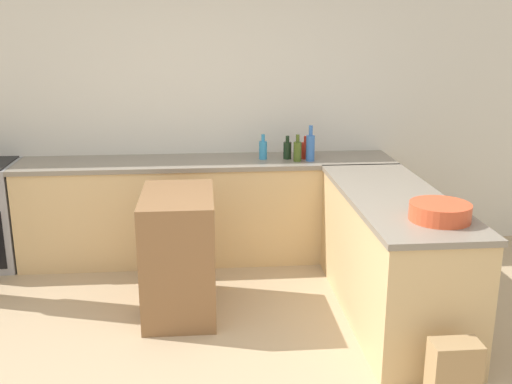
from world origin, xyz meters
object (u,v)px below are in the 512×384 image
Objects in this scene: island_table at (179,253)px; mixing_bowl at (440,212)px; hot_sauce_bottle at (306,150)px; paper_bag at (453,375)px; wine_bottle_dark at (287,150)px; olive_oil_bottle at (298,151)px; water_bottle_blue at (310,147)px; dish_soap_bottle at (263,149)px.

mixing_bowl is (1.64, -0.76, 0.52)m from island_table.
hot_sauce_bottle reaches higher than paper_bag.
wine_bottle_dark is 0.88× the size of olive_oil_bottle.
wine_bottle_dark is at bearing 177.86° from hot_sauce_bottle.
olive_oil_bottle is at bearing 110.21° from mixing_bowl.
island_table reaches higher than paper_bag.
olive_oil_bottle is (-0.63, 1.70, 0.04)m from mixing_bowl.
water_bottle_blue is at bearing -74.64° from hot_sauce_bottle.
dish_soap_bottle is at bearing 165.34° from water_bottle_blue.
paper_bag is at bearing -75.56° from wine_bottle_dark.
hot_sauce_bottle is at bearing 100.73° from paper_bag.
island_table is 1.61m from hot_sauce_bottle.
island_table is at bearing -124.58° from dish_soap_bottle.
water_bottle_blue is 0.77× the size of paper_bag.
dish_soap_bottle reaches higher than island_table.
wine_bottle_dark is 0.13m from olive_oil_bottle.
dish_soap_bottle is (-0.38, 0.01, 0.01)m from hot_sauce_bottle.
hot_sauce_bottle is at bearing 105.36° from water_bottle_blue.
wine_bottle_dark is (-0.70, 1.80, 0.03)m from mixing_bowl.
hot_sauce_bottle is at bearing 47.67° from olive_oil_bottle.
water_bottle_blue reaches higher than mixing_bowl.
water_bottle_blue reaches higher than wine_bottle_dark.
olive_oil_bottle is (0.08, -0.10, 0.01)m from wine_bottle_dark.
dish_soap_bottle is at bearing 116.98° from mixing_bowl.
dish_soap_bottle is (-0.92, 1.81, 0.03)m from mixing_bowl.
island_table is 4.07× the size of dish_soap_bottle.
water_bottle_blue is (-0.51, 1.70, 0.07)m from mixing_bowl.
mixing_bowl is 1.59× the size of olive_oil_bottle.
hot_sauce_bottle is at bearing 43.23° from island_table.
water_bottle_blue reaches higher than olive_oil_bottle.
wine_bottle_dark reaches higher than mixing_bowl.
paper_bag is (0.62, -2.39, -0.80)m from wine_bottle_dark.
hot_sauce_bottle reaches higher than island_table.
dish_soap_bottle is at bearing 178.63° from wine_bottle_dark.
dish_soap_bottle is 0.55× the size of paper_bag.
dish_soap_bottle is at bearing 178.30° from hot_sauce_bottle.
mixing_bowl is at bearing -68.72° from wine_bottle_dark.
mixing_bowl is 2.03m from dish_soap_bottle.
wine_bottle_dark is (0.94, 1.05, 0.55)m from island_table.
mixing_bowl is 0.97m from paper_bag.
mixing_bowl is 1.81m from olive_oil_bottle.
wine_bottle_dark is at bearing 47.98° from island_table.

